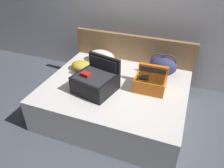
# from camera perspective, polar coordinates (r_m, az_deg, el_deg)

# --- Properties ---
(ground_plane) EXTENTS (12.00, 12.00, 0.00)m
(ground_plane) POSITION_cam_1_polar(r_m,az_deg,el_deg) (3.18, -1.84, -11.90)
(ground_plane) COLOR #4C515B
(back_wall) EXTENTS (8.00, 0.10, 2.60)m
(back_wall) POSITION_cam_1_polar(r_m,az_deg,el_deg) (3.93, 7.65, 18.98)
(back_wall) COLOR silver
(back_wall) RESTS_ON ground
(bed) EXTENTS (2.04, 1.64, 0.51)m
(bed) POSITION_cam_1_polar(r_m,az_deg,el_deg) (3.29, 0.77, -4.10)
(bed) COLOR silver
(bed) RESTS_ON ground
(headboard) EXTENTS (2.08, 0.08, 0.97)m
(headboard) POSITION_cam_1_polar(r_m,az_deg,el_deg) (3.86, 5.28, 5.88)
(headboard) COLOR olive
(headboard) RESTS_ON ground
(hard_case_large) EXTENTS (0.61, 0.59, 0.44)m
(hard_case_large) POSITION_cam_1_polar(r_m,az_deg,el_deg) (2.97, -4.37, 0.75)
(hard_case_large) COLOR black
(hard_case_large) RESTS_ON bed
(hard_case_medium) EXTENTS (0.43, 0.37, 0.30)m
(hard_case_medium) POSITION_cam_1_polar(r_m,az_deg,el_deg) (3.05, 10.12, 0.58)
(hard_case_medium) COLOR #D16619
(hard_case_medium) RESTS_ON bed
(duffel_bag) EXTENTS (0.45, 0.29, 0.36)m
(duffel_bag) POSITION_cam_1_polar(r_m,az_deg,el_deg) (3.40, 13.19, 4.59)
(duffel_bag) COLOR navy
(duffel_bag) RESTS_ON bed
(pillow_near_headboard) EXTENTS (0.49, 0.33, 0.20)m
(pillow_near_headboard) POSITION_cam_1_polar(r_m,az_deg,el_deg) (3.75, -2.82, 7.35)
(pillow_near_headboard) COLOR white
(pillow_near_headboard) RESTS_ON bed
(pillow_center_head) EXTENTS (0.38, 0.28, 0.15)m
(pillow_center_head) POSITION_cam_1_polar(r_m,az_deg,el_deg) (3.53, -7.88, 4.77)
(pillow_center_head) COLOR gold
(pillow_center_head) RESTS_ON bed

